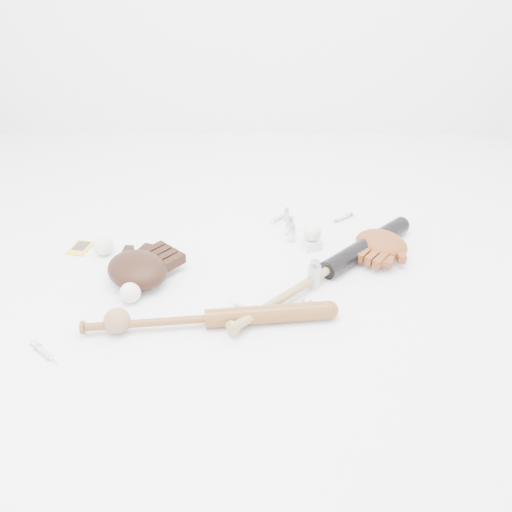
{
  "coord_description": "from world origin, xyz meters",
  "views": [
    {
      "loc": [
        0.06,
        -1.41,
        1.04
      ],
      "look_at": [
        0.04,
        0.08,
        0.06
      ],
      "focal_mm": 35.0,
      "sensor_mm": 36.0,
      "label": 1
    }
  ],
  "objects_px": {
    "bat_wood": "(208,319)",
    "pedestal": "(312,244)",
    "bat_dark": "(328,270)",
    "glove_dark": "(137,269)"
  },
  "relations": [
    {
      "from": "bat_wood",
      "to": "pedestal",
      "type": "bearing_deg",
      "value": 45.17
    },
    {
      "from": "glove_dark",
      "to": "pedestal",
      "type": "distance_m",
      "value": 0.66
    },
    {
      "from": "bat_wood",
      "to": "pedestal",
      "type": "xyz_separation_m",
      "value": [
        0.36,
        0.46,
        -0.01
      ]
    },
    {
      "from": "bat_wood",
      "to": "glove_dark",
      "type": "bearing_deg",
      "value": 131.8
    },
    {
      "from": "pedestal",
      "to": "glove_dark",
      "type": "bearing_deg",
      "value": -160.45
    },
    {
      "from": "bat_dark",
      "to": "glove_dark",
      "type": "distance_m",
      "value": 0.67
    },
    {
      "from": "bat_dark",
      "to": "glove_dark",
      "type": "height_order",
      "value": "glove_dark"
    },
    {
      "from": "glove_dark",
      "to": "pedestal",
      "type": "xyz_separation_m",
      "value": [
        0.63,
        0.22,
        -0.03
      ]
    },
    {
      "from": "bat_dark",
      "to": "bat_wood",
      "type": "height_order",
      "value": "bat_dark"
    },
    {
      "from": "bat_wood",
      "to": "pedestal",
      "type": "height_order",
      "value": "bat_wood"
    }
  ]
}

